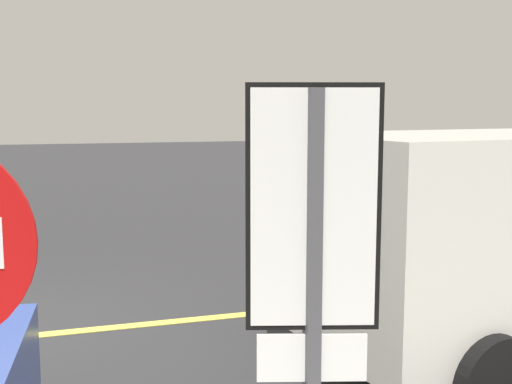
% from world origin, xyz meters
% --- Properties ---
extents(lane_marking_centre, '(28.00, 0.16, 0.01)m').
position_xyz_m(lane_marking_centre, '(3.00, 0.00, 0.01)').
color(lane_marking_centre, '#E0D14C').
extents(speed_limit_sign, '(0.52, 0.17, 2.52)m').
position_xyz_m(speed_limit_sign, '(1.75, -4.66, 1.76)').
color(speed_limit_sign, '#4C4C51').
rests_on(speed_limit_sign, ground_plane).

